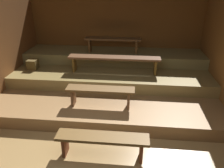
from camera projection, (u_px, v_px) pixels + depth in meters
ground at (108, 106)px, 5.32m from camera, size 5.81×4.99×0.08m
wall_back at (116, 36)px, 6.73m from camera, size 5.81×0.06×2.30m
platform_lower at (110, 91)px, 5.67m from camera, size 5.01×3.24×0.28m
platform_middle at (112, 72)px, 6.09m from camera, size 5.01×2.05×0.28m
platform_upper at (114, 56)px, 6.43m from camera, size 5.01×1.03×0.28m
bench_floor_center at (102, 140)px, 3.64m from camera, size 1.52×0.30×0.41m
bench_lower_center at (100, 92)px, 4.59m from camera, size 1.41×0.30×0.41m
bench_middle_center at (114, 59)px, 5.54m from camera, size 2.28×0.30×0.41m
bench_upper_center at (113, 41)px, 6.14m from camera, size 1.54×0.30×0.41m
wooden_crate_middle at (33, 64)px, 5.86m from camera, size 0.25×0.25×0.25m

